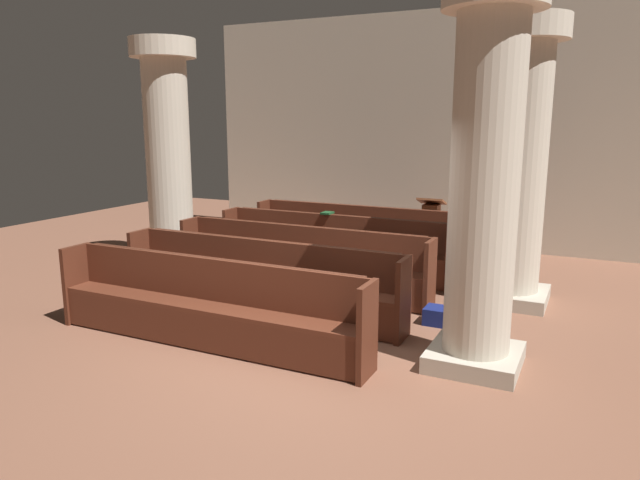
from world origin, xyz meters
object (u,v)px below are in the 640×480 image
at_px(pillar_aisle_rear, 485,175).
at_px(hymn_book, 327,213).
at_px(kneeler_box_navy, 441,316).
at_px(pew_row_0, 358,232).
at_px(pew_row_1, 332,244).
at_px(pillar_far_side, 168,151).
at_px(pew_row_4, 206,301).
at_px(pillar_aisle_side, 519,160).
at_px(lectern, 430,231).
at_px(pew_row_2, 300,258).
at_px(pew_row_3, 259,277).

distance_m(pillar_aisle_rear, hymn_book, 4.20).
bearing_deg(kneeler_box_navy, pew_row_0, 129.21).
xyz_separation_m(pew_row_1, pillar_far_side, (-2.75, -0.59, 1.43)).
bearing_deg(pillar_aisle_rear, pew_row_4, -165.46).
xyz_separation_m(pew_row_1, pew_row_4, (0.00, -3.35, 0.00)).
relative_size(pillar_aisle_rear, kneeler_box_navy, 9.67).
distance_m(pew_row_1, pillar_aisle_side, 3.16).
distance_m(pillar_aisle_rear, lectern, 5.16).
distance_m(pew_row_4, kneeler_box_navy, 2.85).
bearing_deg(pillar_aisle_rear, pew_row_0, 126.89).
bearing_deg(pillar_far_side, kneeler_box_navy, -11.13).
bearing_deg(lectern, kneeler_box_navy, -72.60).
relative_size(pew_row_2, pew_row_4, 1.00).
relative_size(pew_row_3, pillar_far_side, 1.04).
distance_m(pew_row_3, pillar_aisle_side, 3.73).
bearing_deg(pew_row_3, pillar_aisle_rear, -7.89).
bearing_deg(pillar_aisle_side, pew_row_4, -131.98).
relative_size(pew_row_1, hymn_book, 18.16).
bearing_deg(pew_row_1, pew_row_4, -90.00).
bearing_deg(pillar_aisle_side, pew_row_3, -144.49).
relative_size(pew_row_2, pew_row_3, 1.00).
relative_size(lectern, kneeler_box_navy, 2.80).
bearing_deg(pew_row_0, lectern, 40.03).
bearing_deg(pew_row_1, pew_row_2, -90.00).
distance_m(pillar_far_side, pillar_aisle_rear, 5.92).
xyz_separation_m(pew_row_3, lectern, (1.06, 4.24, -0.06)).
relative_size(pew_row_0, lectern, 3.60).
height_order(pillar_aisle_side, pillar_far_side, same).
distance_m(pew_row_0, pillar_aisle_side, 3.42).
distance_m(pillar_far_side, kneeler_box_navy, 5.36).
xyz_separation_m(pew_row_3, hymn_book, (-0.17, 2.41, 0.46)).
distance_m(hymn_book, kneeler_box_navy, 3.06).
distance_m(pew_row_2, hymn_book, 1.39).
xyz_separation_m(pillar_aisle_side, kneeler_box_navy, (-0.62, -1.33, -1.84)).
distance_m(pew_row_1, pillar_far_side, 3.16).
xyz_separation_m(pew_row_1, pew_row_2, (0.00, -1.12, 0.00)).
relative_size(pew_row_1, pew_row_4, 1.00).
bearing_deg(pillar_far_side, pew_row_4, -45.05).
height_order(pew_row_3, pillar_aisle_rear, pillar_aisle_rear).
distance_m(pew_row_1, pew_row_2, 1.12).
distance_m(pew_row_1, pillar_aisle_rear, 4.10).
bearing_deg(pew_row_1, pillar_aisle_side, -4.70).
xyz_separation_m(pillar_aisle_rear, hymn_book, (-2.98, 2.80, -0.97)).
xyz_separation_m(pillar_aisle_side, lectern, (-1.74, 2.24, -1.49)).
bearing_deg(pew_row_4, pew_row_3, 90.00).
xyz_separation_m(pew_row_4, pillar_aisle_side, (2.80, 3.12, 1.43)).
bearing_deg(pew_row_1, hymn_book, 133.35).
height_order(pew_row_2, pillar_aisle_side, pillar_aisle_side).
relative_size(pew_row_4, pillar_aisle_side, 1.04).
bearing_deg(lectern, pillar_far_side, -145.77).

